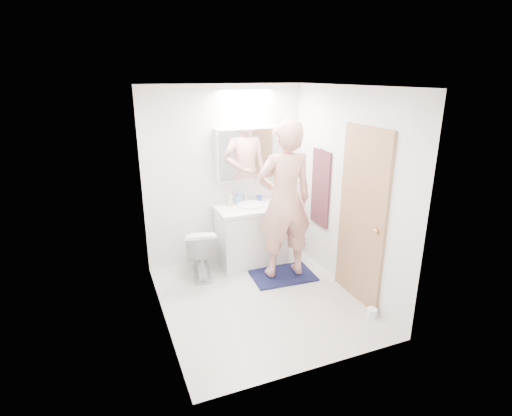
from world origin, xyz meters
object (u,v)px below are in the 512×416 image
vanity_cabinet (251,236)px  toilet (200,251)px  toilet_paper_roll (372,313)px  soap_bottle_a (230,199)px  medicine_cabinet (247,154)px  soap_bottle_b (238,197)px  person (284,201)px  toothbrush_cup (259,199)px

vanity_cabinet → toilet: bearing=-171.4°
toilet_paper_roll → soap_bottle_a: bearing=117.2°
vanity_cabinet → toilet: vanity_cabinet is taller
medicine_cabinet → soap_bottle_b: (-0.16, -0.03, -0.59)m
vanity_cabinet → medicine_cabinet: 1.13m
soap_bottle_a → person: bearing=-55.8°
vanity_cabinet → toilet_paper_roll: 1.92m
medicine_cabinet → toilet_paper_roll: bearing=-70.5°
soap_bottle_a → toilet_paper_roll: (0.97, -1.90, -0.87)m
soap_bottle_a → toothbrush_cup: (0.43, 0.01, -0.06)m
soap_bottle_a → soap_bottle_b: 0.13m
medicine_cabinet → soap_bottle_b: 0.61m
person → toothbrush_cup: person is taller
soap_bottle_a → soap_bottle_b: (0.12, 0.03, -0.01)m
toothbrush_cup → soap_bottle_b: bearing=176.3°
toilet → medicine_cabinet: bearing=-147.3°
vanity_cabinet → toilet: 0.77m
soap_bottle_a → toilet_paper_roll: 2.30m
medicine_cabinet → toilet_paper_roll: size_ratio=8.00×
person → soap_bottle_a: bearing=-52.1°
person → toilet_paper_roll: (0.50, -1.20, -0.98)m
vanity_cabinet → person: size_ratio=0.46×
medicine_cabinet → toilet: bearing=-157.6°
soap_bottle_a → toothbrush_cup: bearing=1.3°
person → soap_bottle_a: (-0.48, 0.70, -0.12)m
vanity_cabinet → person: bearing=-67.7°
toilet → toilet_paper_roll: size_ratio=6.19×
vanity_cabinet → soap_bottle_a: 0.60m
medicine_cabinet → toothbrush_cup: (0.15, -0.05, -0.64)m
medicine_cabinet → toothbrush_cup: 0.66m
person → toothbrush_cup: size_ratio=21.17×
toilet → soap_bottle_a: (0.51, 0.27, 0.58)m
vanity_cabinet → toilet_paper_roll: bearing=-67.5°
soap_bottle_b → person: bearing=-64.3°
soap_bottle_b → toilet: bearing=-154.9°
medicine_cabinet → vanity_cabinet: bearing=-98.2°
soap_bottle_a → soap_bottle_b: soap_bottle_a is taller
toilet → toilet_paper_roll: bearing=142.4°
soap_bottle_a → toothbrush_cup: size_ratio=2.13×
person → toilet_paper_roll: size_ratio=17.94×
vanity_cabinet → person: 0.88m
toilet → person: bearing=166.4°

